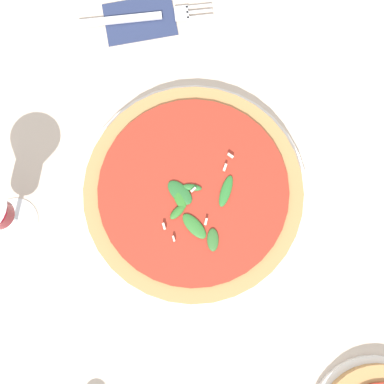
{
  "coord_description": "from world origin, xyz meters",
  "views": [
    {
      "loc": [
        -0.05,
        -0.14,
        0.78
      ],
      "look_at": [
        -0.0,
        -0.01,
        0.03
      ],
      "focal_mm": 50.0,
      "sensor_mm": 36.0,
      "label": 1
    }
  ],
  "objects": [
    {
      "name": "ground_plane",
      "position": [
        0.0,
        0.0,
        0.0
      ],
      "size": [
        6.0,
        6.0,
        0.0
      ],
      "primitive_type": "plane",
      "color": "beige"
    },
    {
      "name": "pizza_arugula_main",
      "position": [
        -0.0,
        -0.01,
        0.02
      ],
      "size": [
        0.34,
        0.34,
        0.05
      ],
      "color": "white",
      "rests_on": "ground_plane"
    },
    {
      "name": "napkin",
      "position": [
        0.02,
        0.28,
        0.0
      ],
      "size": [
        0.12,
        0.09,
        0.01
      ],
      "rotation": [
        0.0,
        0.0,
        -0.18
      ],
      "color": "navy",
      "rests_on": "ground_plane"
    },
    {
      "name": "fork",
      "position": [
        0.03,
        0.28,
        0.01
      ],
      "size": [
        0.21,
        0.07,
        0.0
      ],
      "rotation": [
        0.0,
        0.0,
        -0.26
      ],
      "color": "silver",
      "rests_on": "ground_plane"
    }
  ]
}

